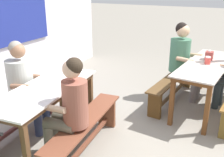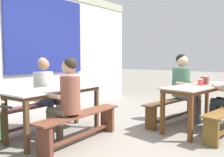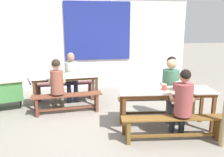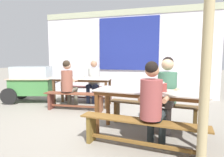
{
  "view_description": "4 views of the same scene",
  "coord_description": "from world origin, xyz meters",
  "px_view_note": "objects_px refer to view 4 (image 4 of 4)",
  "views": [
    {
      "loc": [
        -3.13,
        -0.83,
        1.99
      ],
      "look_at": [
        -0.01,
        0.74,
        0.7
      ],
      "focal_mm": 42.13,
      "sensor_mm": 36.0,
      "label": 1
    },
    {
      "loc": [
        -3.12,
        -1.86,
        1.25
      ],
      "look_at": [
        -0.06,
        0.71,
        0.91
      ],
      "focal_mm": 37.57,
      "sensor_mm": 36.0,
      "label": 2
    },
    {
      "loc": [
        -0.58,
        -4.34,
        1.97
      ],
      "look_at": [
        0.26,
        0.87,
        0.74
      ],
      "focal_mm": 36.5,
      "sensor_mm": 36.0,
      "label": 3
    },
    {
      "loc": [
        1.36,
        -3.5,
        1.32
      ],
      "look_at": [
        0.19,
        0.6,
        0.85
      ],
      "focal_mm": 29.97,
      "sensor_mm": 36.0,
      "label": 4
    }
  ],
  "objects_px": {
    "bench_near_front": "(141,131)",
    "person_right_near_table": "(166,88)",
    "food_cart": "(32,81)",
    "wooden_support_post": "(206,66)",
    "person_left_back_turned": "(68,82)",
    "person_center_facing": "(94,78)",
    "person_near_front": "(152,101)",
    "bench_near_back": "(153,111)",
    "tissue_box": "(163,87)",
    "dining_table_far": "(82,81)",
    "condiment_jar": "(146,87)",
    "bench_far_back": "(88,91)",
    "dining_table_near": "(148,96)",
    "bench_far_front": "(75,99)"
  },
  "relations": [
    {
      "from": "dining_table_far",
      "to": "tissue_box",
      "type": "xyz_separation_m",
      "value": [
        2.18,
        -1.61,
        0.15
      ]
    },
    {
      "from": "person_left_back_turned",
      "to": "tissue_box",
      "type": "xyz_separation_m",
      "value": [
        2.35,
        -1.14,
        0.13
      ]
    },
    {
      "from": "person_center_facing",
      "to": "wooden_support_post",
      "type": "bearing_deg",
      "value": -49.67
    },
    {
      "from": "bench_near_front",
      "to": "person_right_near_table",
      "type": "xyz_separation_m",
      "value": [
        0.34,
        0.98,
        0.47
      ]
    },
    {
      "from": "dining_table_near",
      "to": "bench_far_back",
      "type": "distance_m",
      "value": 2.97
    },
    {
      "from": "tissue_box",
      "to": "condiment_jar",
      "type": "relative_size",
      "value": 1.34
    },
    {
      "from": "bench_near_back",
      "to": "condiment_jar",
      "type": "relative_size",
      "value": 14.99
    },
    {
      "from": "person_left_back_turned",
      "to": "person_center_facing",
      "type": "bearing_deg",
      "value": 72.31
    },
    {
      "from": "bench_far_back",
      "to": "bench_near_front",
      "type": "xyz_separation_m",
      "value": [
        1.95,
        -2.69,
        -0.01
      ]
    },
    {
      "from": "dining_table_far",
      "to": "person_left_back_turned",
      "type": "bearing_deg",
      "value": -109.43
    },
    {
      "from": "person_near_front",
      "to": "person_center_facing",
      "type": "relative_size",
      "value": 1.01
    },
    {
      "from": "bench_far_back",
      "to": "person_left_back_turned",
      "type": "xyz_separation_m",
      "value": [
        -0.12,
        -1.01,
        0.4
      ]
    },
    {
      "from": "bench_far_back",
      "to": "person_center_facing",
      "type": "xyz_separation_m",
      "value": [
        0.19,
        -0.04,
        0.41
      ]
    },
    {
      "from": "bench_far_back",
      "to": "bench_near_back",
      "type": "bearing_deg",
      "value": -38.35
    },
    {
      "from": "bench_near_front",
      "to": "person_near_front",
      "type": "xyz_separation_m",
      "value": [
        0.15,
        0.06,
        0.42
      ]
    },
    {
      "from": "bench_near_front",
      "to": "wooden_support_post",
      "type": "distance_m",
      "value": 1.23
    },
    {
      "from": "person_left_back_turned",
      "to": "person_right_near_table",
      "type": "bearing_deg",
      "value": -16.1
    },
    {
      "from": "bench_near_front",
      "to": "tissue_box",
      "type": "bearing_deg",
      "value": 62.85
    },
    {
      "from": "dining_table_near",
      "to": "person_near_front",
      "type": "relative_size",
      "value": 1.47
    },
    {
      "from": "bench_near_back",
      "to": "person_center_facing",
      "type": "height_order",
      "value": "person_center_facing"
    },
    {
      "from": "bench_near_back",
      "to": "person_center_facing",
      "type": "distance_m",
      "value": 2.49
    },
    {
      "from": "dining_table_far",
      "to": "person_right_near_table",
      "type": "distance_m",
      "value": 2.53
    },
    {
      "from": "bench_near_back",
      "to": "condiment_jar",
      "type": "xyz_separation_m",
      "value": [
        -0.1,
        -0.54,
        0.54
      ]
    },
    {
      "from": "dining_table_near",
      "to": "dining_table_far",
      "type": "bearing_deg",
      "value": 140.23
    },
    {
      "from": "bench_far_front",
      "to": "person_left_back_turned",
      "type": "xyz_separation_m",
      "value": [
        -0.22,
        0.06,
        0.42
      ]
    },
    {
      "from": "dining_table_far",
      "to": "person_near_front",
      "type": "height_order",
      "value": "person_near_front"
    },
    {
      "from": "dining_table_near",
      "to": "person_center_facing",
      "type": "bearing_deg",
      "value": 130.51
    },
    {
      "from": "wooden_support_post",
      "to": "person_near_front",
      "type": "bearing_deg",
      "value": 149.23
    },
    {
      "from": "bench_near_front",
      "to": "person_near_front",
      "type": "bearing_deg",
      "value": 20.77
    },
    {
      "from": "food_cart",
      "to": "wooden_support_post",
      "type": "relative_size",
      "value": 0.69
    },
    {
      "from": "food_cart",
      "to": "person_near_front",
      "type": "height_order",
      "value": "person_near_front"
    },
    {
      "from": "bench_far_front",
      "to": "bench_near_front",
      "type": "bearing_deg",
      "value": -41.28
    },
    {
      "from": "dining_table_near",
      "to": "tissue_box",
      "type": "height_order",
      "value": "tissue_box"
    },
    {
      "from": "person_left_back_turned",
      "to": "tissue_box",
      "type": "height_order",
      "value": "person_left_back_turned"
    },
    {
      "from": "person_near_front",
      "to": "bench_far_back",
      "type": "bearing_deg",
      "value": 128.55
    },
    {
      "from": "person_left_back_turned",
      "to": "tissue_box",
      "type": "relative_size",
      "value": 8.03
    },
    {
      "from": "bench_near_front",
      "to": "condiment_jar",
      "type": "xyz_separation_m",
      "value": [
        0.01,
        0.53,
        0.54
      ]
    },
    {
      "from": "bench_near_front",
      "to": "person_right_near_table",
      "type": "height_order",
      "value": "person_right_near_table"
    },
    {
      "from": "bench_far_front",
      "to": "dining_table_near",
      "type": "bearing_deg",
      "value": -29.83
    },
    {
      "from": "food_cart",
      "to": "wooden_support_post",
      "type": "height_order",
      "value": "wooden_support_post"
    },
    {
      "from": "person_near_front",
      "to": "condiment_jar",
      "type": "distance_m",
      "value": 0.51
    },
    {
      "from": "dining_table_near",
      "to": "person_near_front",
      "type": "height_order",
      "value": "person_near_front"
    },
    {
      "from": "dining_table_far",
      "to": "condiment_jar",
      "type": "bearing_deg",
      "value": -40.47
    },
    {
      "from": "bench_near_front",
      "to": "wooden_support_post",
      "type": "relative_size",
      "value": 0.75
    },
    {
      "from": "bench_near_front",
      "to": "person_left_back_turned",
      "type": "bearing_deg",
      "value": 140.89
    },
    {
      "from": "bench_far_front",
      "to": "person_near_front",
      "type": "bearing_deg",
      "value": -38.04
    },
    {
      "from": "bench_far_back",
      "to": "bench_far_front",
      "type": "distance_m",
      "value": 1.07
    },
    {
      "from": "bench_far_front",
      "to": "person_center_facing",
      "type": "xyz_separation_m",
      "value": [
        0.09,
        1.03,
        0.43
      ]
    },
    {
      "from": "person_right_near_table",
      "to": "person_center_facing",
      "type": "bearing_deg",
      "value": 141.56
    },
    {
      "from": "food_cart",
      "to": "person_left_back_turned",
      "type": "relative_size",
      "value": 1.34
    }
  ]
}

